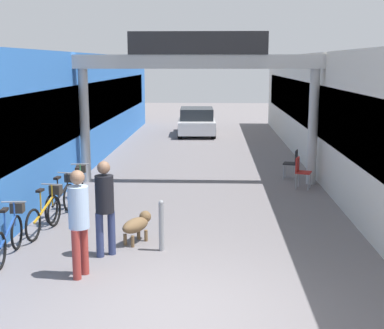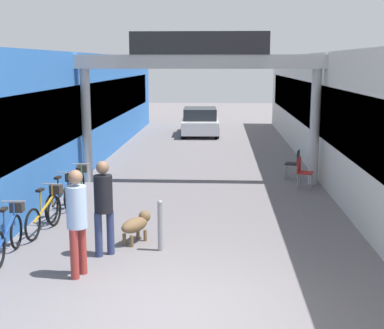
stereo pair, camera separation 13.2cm
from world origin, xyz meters
The scene contains 15 objects.
ground_plane centered at (0.00, 0.00, 0.00)m, with size 80.00×80.00×0.00m, color slate.
storefront_left centered at (-5.09, 11.00, 1.91)m, with size 3.00×26.00×3.82m.
storefront_right centered at (5.09, 11.00, 1.91)m, with size 3.00×26.00×3.82m.
arcade_sign_gateway centered at (0.00, 8.35, 3.14)m, with size 7.40×0.47×4.39m.
pedestrian_with_dog centered at (-1.50, 2.17, 1.03)m, with size 0.48×0.48×1.79m.
pedestrian_companion centered at (-1.72, 1.17, 1.05)m, with size 0.43×0.43×1.82m.
dog_on_leash centered at (-1.02, 2.94, 0.37)m, with size 0.64×0.83×0.59m.
bicycle_blue_nearest centered at (-3.24, 2.04, 0.44)m, with size 0.46×1.69×0.98m.
bicycle_orange_second centered at (-3.04, 3.52, 0.44)m, with size 0.46×1.68×0.98m.
bicycle_black_third centered at (-3.04, 4.73, 0.44)m, with size 0.46×1.68×0.98m.
bicycle_green_farthest centered at (-2.92, 5.85, 0.44)m, with size 0.46×1.68×0.98m.
bollard_post_metal centered at (-0.50, 2.48, 0.50)m, with size 0.10×0.10×0.99m.
cafe_chair_red_nearer centered at (2.95, 7.75, 0.54)m, with size 0.51×0.51×0.89m.
cafe_chair_black_farther centered at (2.91, 9.05, 0.54)m, with size 0.49×0.49×0.89m.
parked_car_white centered at (-0.40, 19.12, 0.64)m, with size 1.93×4.07×1.33m.
Camera 2 is at (0.64, -7.19, 3.54)m, focal length 50.00 mm.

